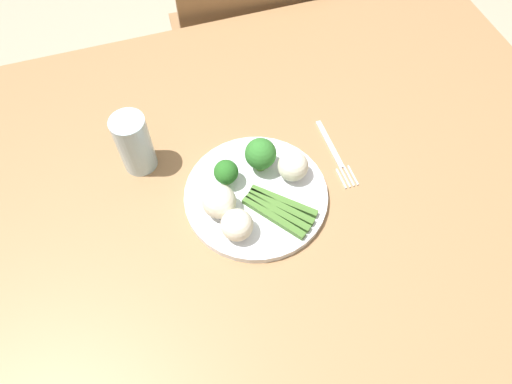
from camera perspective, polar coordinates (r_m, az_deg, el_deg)
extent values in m
cube|color=#B7A88E|center=(1.54, 1.69, -14.85)|extent=(6.00, 6.00, 0.02)
cube|color=#9E754C|center=(0.86, 2.90, -0.57)|extent=(1.28, 1.00, 0.04)
cylinder|color=#9E754C|center=(1.59, 17.06, 11.01)|extent=(0.07, 0.07, 0.70)
cylinder|color=#9E754C|center=(1.46, -26.21, 0.01)|extent=(0.07, 0.07, 0.70)
cube|color=#9E754C|center=(1.54, -1.97, 17.76)|extent=(0.42, 0.42, 0.02)
cube|color=#9E754C|center=(1.27, -0.22, 19.73)|extent=(0.38, 0.05, 0.40)
cylinder|color=#9E754C|center=(1.86, 2.31, 16.38)|extent=(0.04, 0.04, 0.45)
cylinder|color=#9E754C|center=(1.81, -8.45, 14.44)|extent=(0.04, 0.04, 0.45)
cylinder|color=#9E754C|center=(1.63, 5.56, 8.58)|extent=(0.04, 0.04, 0.45)
cylinder|color=#9E754C|center=(1.58, -6.33, 6.23)|extent=(0.04, 0.04, 0.45)
cylinder|color=white|center=(0.83, 0.00, -0.45)|extent=(0.26, 0.26, 0.01)
cube|color=#47752D|center=(0.80, 2.16, -3.19)|extent=(0.08, 0.11, 0.01)
cube|color=#47752D|center=(0.80, 2.69, -2.56)|extent=(0.09, 0.11, 0.01)
cube|color=#47752D|center=(0.81, 3.14, -1.89)|extent=(0.09, 0.10, 0.01)
cube|color=#47752D|center=(0.81, 3.46, -1.18)|extent=(0.10, 0.10, 0.01)
cylinder|color=#609E3D|center=(0.85, 0.55, 3.51)|extent=(0.02, 0.02, 0.02)
sphere|color=#337A2D|center=(0.82, 0.57, 4.78)|extent=(0.06, 0.06, 0.06)
cylinder|color=#568E33|center=(0.83, -3.65, 1.57)|extent=(0.02, 0.02, 0.02)
sphere|color=#286B23|center=(0.81, -3.74, 2.51)|extent=(0.04, 0.04, 0.04)
sphere|color=silver|center=(0.79, -4.62, -1.18)|extent=(0.06, 0.06, 0.06)
sphere|color=white|center=(0.76, -2.38, -4.12)|extent=(0.06, 0.06, 0.06)
sphere|color=silver|center=(0.83, 4.62, 3.24)|extent=(0.06, 0.06, 0.06)
cube|color=silver|center=(0.92, 9.13, 5.92)|extent=(0.01, 0.12, 0.00)
cube|color=silver|center=(0.87, 10.52, 1.64)|extent=(0.00, 0.05, 0.00)
cube|color=silver|center=(0.88, 10.99, 1.77)|extent=(0.00, 0.05, 0.00)
cube|color=silver|center=(0.88, 11.46, 1.90)|extent=(0.00, 0.05, 0.00)
cube|color=silver|center=(0.88, 11.93, 2.04)|extent=(0.00, 0.05, 0.00)
cylinder|color=silver|center=(0.86, -14.88, 5.84)|extent=(0.06, 0.06, 0.12)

